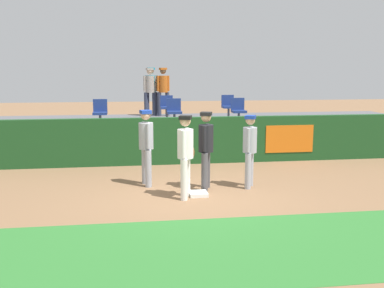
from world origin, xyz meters
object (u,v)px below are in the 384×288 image
Objects in this scene: player_umpire at (206,145)px; seat_front_right at (238,109)px; spectator_casual at (150,88)px; seat_back_right at (228,105)px; player_fielder_home at (186,151)px; player_coach_visitor at (250,146)px; player_runner_visitor at (146,142)px; spectator_capped at (151,88)px; seat_front_center at (174,110)px; seat_front_left at (100,111)px; first_base at (198,194)px; seat_back_center at (167,106)px; spectator_hooded at (163,88)px.

player_umpire is 4.75m from seat_front_right.
seat_back_right is at bearing 146.67° from spectator_casual.
player_coach_visitor is at bearing 130.79° from player_fielder_home.
spectator_casual is (-0.39, 7.84, 1.03)m from player_fielder_home.
player_coach_visitor is 6.21m from seat_back_right.
spectator_capped is at bearing 163.46° from player_runner_visitor.
seat_front_center is (1.06, 3.82, 0.42)m from player_runner_visitor.
seat_front_right and seat_front_left have the same top height.
player_coach_visitor reaches higher than first_base.
spectator_casual reaches higher than seat_front_center.
player_umpire is at bearing -58.46° from seat_front_left.
spectator_casual is (-2.00, 7.18, 1.08)m from player_coach_visitor.
player_runner_visitor is 5.01m from seat_front_right.
player_fielder_home is at bearing -115.73° from seat_front_right.
spectator_casual reaches higher than player_runner_visitor.
spectator_capped is at bearing 113.65° from seat_back_center.
seat_back_right reaches higher than player_runner_visitor.
seat_front_center is 1.00× the size of seat_front_left.
first_base is 7.91m from spectator_hooded.
spectator_hooded is (-0.44, 7.13, 1.03)m from player_umpire.
seat_front_center reaches higher than first_base.
spectator_hooded is 1.00× the size of spectator_capped.
spectator_capped is (1.78, 2.95, 0.60)m from seat_front_left.
spectator_capped is (-0.50, 1.15, 0.60)m from seat_back_center.
player_runner_visitor is 5.72m from seat_back_center.
player_coach_visitor is at bearing -72.70° from seat_front_center.
seat_front_right is at bearing 120.05° from spectator_capped.
player_runner_visitor is 6.52m from seat_back_right.
player_coach_visitor is at bearing 86.30° from spectator_hooded.
seat_front_left is at bearing 116.41° from first_base.
seat_back_right is 0.45× the size of spectator_capped.
player_umpire is 2.17× the size of seat_front_left.
spectator_hooded is (-2.35, 0.98, 0.60)m from seat_back_right.
player_umpire is 2.17× the size of seat_front_center.
first_base is 0.23× the size of player_coach_visitor.
player_umpire is at bearing -107.29° from seat_back_right.
first_base is 0.22× the size of spectator_capped.
player_fielder_home is 0.85m from player_umpire.
spectator_capped reaches higher than first_base.
spectator_hooded reaches higher than first_base.
spectator_casual is (-0.56, 1.04, 0.59)m from seat_back_center.
player_fielder_home reaches higher than player_coach_visitor.
player_umpire is at bearing 84.07° from spectator_capped.
first_base is at bearing -89.50° from seat_front_center.
player_runner_visitor is at bearing -105.52° from seat_front_center.
spectator_capped is at bearing 58.89° from seat_front_left.
player_runner_visitor is 6.75m from spectator_casual.
seat_back_right is at bearing 88.05° from seat_front_right.
player_runner_visitor is at bearing -120.23° from seat_back_right.
player_runner_visitor is at bearing -91.81° from player_umpire.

